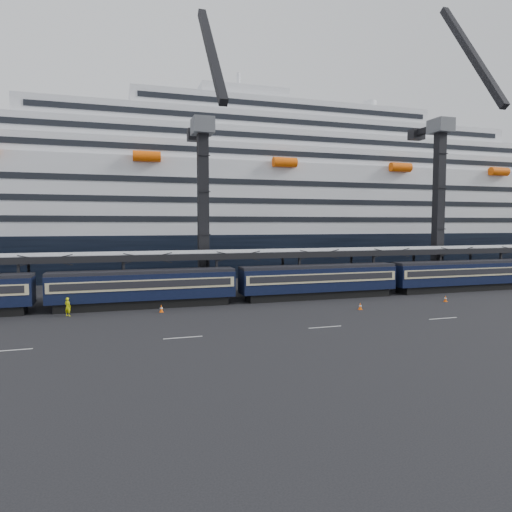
# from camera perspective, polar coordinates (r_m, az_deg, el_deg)

# --- Properties ---
(ground) EXTENTS (260.00, 260.00, 0.00)m
(ground) POSITION_cam_1_polar(r_m,az_deg,el_deg) (50.18, 21.18, -6.26)
(ground) COLOR black
(ground) RESTS_ON ground
(train) EXTENTS (133.05, 3.00, 4.05)m
(train) POSITION_cam_1_polar(r_m,az_deg,el_deg) (55.59, 11.02, -2.79)
(train) COLOR black
(train) RESTS_ON ground
(canopy) EXTENTS (130.00, 6.25, 5.53)m
(canopy) POSITION_cam_1_polar(r_m,az_deg,el_deg) (61.07, 13.12, 0.66)
(canopy) COLOR #929499
(canopy) RESTS_ON ground
(cruise_ship) EXTENTS (214.09, 28.84, 34.00)m
(cruise_ship) POSITION_cam_1_polar(r_m,az_deg,el_deg) (89.73, 2.13, 6.32)
(cruise_ship) COLOR black
(cruise_ship) RESTS_ON ground
(crane_dark_near) EXTENTS (4.50, 17.75, 35.08)m
(crane_dark_near) POSITION_cam_1_polar(r_m,az_deg,el_deg) (58.28, -6.56, 7.15)
(crane_dark_near) COLOR #45484C
(crane_dark_near) RESTS_ON ground
(crane_dark_mid) EXTENTS (4.50, 18.24, 39.64)m
(crane_dark_mid) POSITION_cam_1_polar(r_m,az_deg,el_deg) (72.67, 22.10, 7.38)
(crane_dark_mid) COLOR #45484C
(crane_dark_mid) RESTS_ON ground
(worker) EXTENTS (0.78, 0.73, 1.79)m
(worker) POSITION_cam_1_polar(r_m,az_deg,el_deg) (46.93, -22.48, -5.89)
(worker) COLOR #D4DD0B
(worker) RESTS_ON ground
(traffic_cone_b) EXTENTS (0.39, 0.39, 0.79)m
(traffic_cone_b) POSITION_cam_1_polar(r_m,az_deg,el_deg) (46.32, -11.75, -6.42)
(traffic_cone_b) COLOR #FF5B08
(traffic_cone_b) RESTS_ON ground
(traffic_cone_c) EXTENTS (0.37, 0.37, 0.74)m
(traffic_cone_c) POSITION_cam_1_polar(r_m,az_deg,el_deg) (47.95, 12.90, -6.12)
(traffic_cone_c) COLOR #FF5B08
(traffic_cone_c) RESTS_ON ground
(traffic_cone_d) EXTENTS (0.35, 0.35, 0.71)m
(traffic_cone_d) POSITION_cam_1_polar(r_m,az_deg,el_deg) (55.70, 22.60, -4.93)
(traffic_cone_d) COLOR #FF5B08
(traffic_cone_d) RESTS_ON ground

